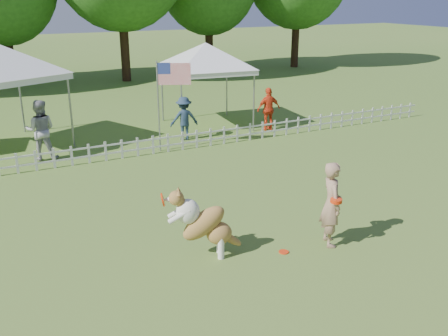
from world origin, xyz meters
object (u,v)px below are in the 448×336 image
(frisbee_on_turf, at_px, (284,252))
(canopy_tent_right, at_px, (206,86))
(canopy_tent_left, at_px, (1,98))
(spectator_b, at_px, (184,118))
(handler, at_px, (332,204))
(spectator_a, at_px, (41,130))
(spectator_c, at_px, (269,109))
(flag_pole, at_px, (159,107))
(dog, at_px, (205,223))

(frisbee_on_turf, xyz_separation_m, canopy_tent_right, (2.83, 9.69, 1.51))
(canopy_tent_left, xyz_separation_m, spectator_b, (5.56, -1.57, -0.92))
(handler, relative_size, frisbee_on_turf, 8.84)
(canopy_tent_left, distance_m, spectator_a, 1.98)
(spectator_b, xyz_separation_m, spectator_c, (3.27, -0.20, 0.04))
(flag_pole, distance_m, spectator_a, 3.60)
(canopy_tent_right, height_order, spectator_a, canopy_tent_right)
(canopy_tent_left, distance_m, flag_pole, 5.00)
(spectator_a, relative_size, spectator_b, 1.22)
(canopy_tent_right, relative_size, spectator_a, 1.67)
(canopy_tent_right, bearing_deg, flag_pole, -133.96)
(frisbee_on_turf, distance_m, spectator_a, 8.94)
(spectator_a, distance_m, spectator_b, 4.68)
(flag_pole, relative_size, spectator_a, 1.57)
(flag_pole, bearing_deg, spectator_a, -169.67)
(canopy_tent_left, bearing_deg, flag_pole, -54.18)
(canopy_tent_right, relative_size, flag_pole, 1.06)
(frisbee_on_turf, xyz_separation_m, canopy_tent_left, (-4.22, 9.86, 1.65))
(spectator_b, bearing_deg, canopy_tent_right, -127.89)
(flag_pole, bearing_deg, dog, -78.91)
(flag_pole, relative_size, spectator_b, 1.92)
(spectator_c, bearing_deg, canopy_tent_right, -39.75)
(handler, distance_m, frisbee_on_turf, 1.33)
(dog, height_order, flag_pole, flag_pole)
(spectator_b, height_order, spectator_c, spectator_c)
(handler, bearing_deg, spectator_c, -2.99)
(canopy_tent_right, xyz_separation_m, spectator_a, (-6.17, -1.44, -0.61))
(handler, bearing_deg, canopy_tent_left, 48.44)
(frisbee_on_turf, bearing_deg, spectator_b, 80.81)
(frisbee_on_turf, relative_size, spectator_a, 0.11)
(canopy_tent_left, bearing_deg, dog, -98.10)
(flag_pole, height_order, spectator_a, flag_pole)
(dog, bearing_deg, spectator_b, 90.07)
(spectator_a, xyz_separation_m, spectator_c, (7.94, -0.16, -0.13))
(canopy_tent_right, height_order, flag_pole, canopy_tent_right)
(handler, xyz_separation_m, canopy_tent_left, (-5.24, 9.95, 0.80))
(spectator_a, bearing_deg, dog, 121.65)
(canopy_tent_left, xyz_separation_m, flag_pole, (4.35, -2.45, -0.23))
(spectator_c, bearing_deg, handler, 68.53)
(canopy_tent_right, xyz_separation_m, spectator_c, (1.78, -1.60, -0.73))
(handler, distance_m, canopy_tent_left, 11.27)
(frisbee_on_turf, distance_m, spectator_c, 9.34)
(spectator_a, height_order, spectator_c, spectator_a)
(spectator_a, bearing_deg, handler, 135.31)
(handler, relative_size, spectator_b, 1.16)
(dog, xyz_separation_m, flag_pole, (1.57, 6.84, 0.73))
(canopy_tent_left, distance_m, canopy_tent_right, 7.05)
(canopy_tent_left, bearing_deg, spectator_b, -40.53)
(spectator_a, bearing_deg, flag_pole, -175.89)
(dog, xyz_separation_m, canopy_tent_right, (4.27, 9.13, 0.82))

